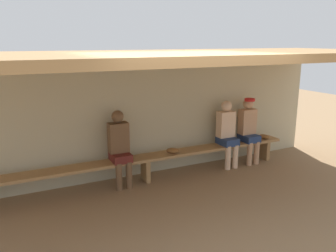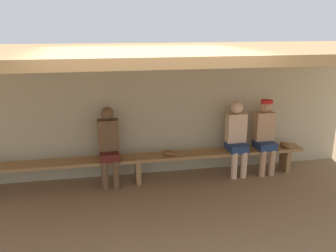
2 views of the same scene
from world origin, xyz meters
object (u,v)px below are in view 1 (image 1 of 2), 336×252
at_px(bench, 145,160).
at_px(player_with_sunglasses, 120,146).
at_px(player_in_blue, 227,131).
at_px(baseball_glove_tan, 264,137).
at_px(player_shirtless_tan, 249,127).
at_px(baseball_glove_worn, 173,151).

height_order(bench, player_with_sunglasses, player_with_sunglasses).
height_order(player_in_blue, player_with_sunglasses, same).
bearing_deg(bench, player_in_blue, 0.10).
relative_size(player_with_sunglasses, baseball_glove_tan, 5.56).
height_order(player_in_blue, baseball_glove_tan, player_in_blue).
distance_m(player_shirtless_tan, player_with_sunglasses, 2.77).
distance_m(player_shirtless_tan, baseball_glove_worn, 1.78).
distance_m(player_in_blue, player_shirtless_tan, 0.54).
distance_m(player_shirtless_tan, baseball_glove_tan, 0.47).
height_order(player_in_blue, player_shirtless_tan, player_shirtless_tan).
bearing_deg(baseball_glove_tan, bench, -91.97).
relative_size(player_in_blue, player_shirtless_tan, 0.99).
xyz_separation_m(bench, player_shirtless_tan, (2.30, 0.00, 0.36)).
xyz_separation_m(player_in_blue, player_shirtless_tan, (0.54, 0.00, 0.02)).
bearing_deg(bench, player_with_sunglasses, 179.62).
distance_m(bench, baseball_glove_worn, 0.55).
xyz_separation_m(player_shirtless_tan, baseball_glove_worn, (-1.77, -0.03, -0.24)).
xyz_separation_m(bench, baseball_glove_tan, (2.71, -0.02, 0.12)).
distance_m(bench, player_in_blue, 1.80).
distance_m(baseball_glove_tan, baseball_glove_worn, 2.17).
bearing_deg(player_shirtless_tan, player_with_sunglasses, -179.99).
height_order(player_with_sunglasses, baseball_glove_tan, player_with_sunglasses).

